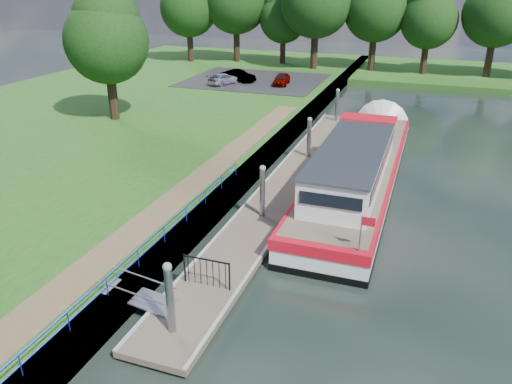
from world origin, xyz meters
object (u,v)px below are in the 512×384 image
(car_a, at_px, (282,79))
(car_c, at_px, (224,79))
(pontoon, at_px, (288,185))
(car_b, at_px, (238,76))
(barge, at_px, (360,166))

(car_a, height_order, car_c, car_a)
(pontoon, distance_m, car_a, 24.80)
(pontoon, relative_size, car_b, 8.19)
(car_b, bearing_deg, car_c, 159.73)
(barge, height_order, car_c, barge)
(car_b, height_order, car_c, car_b)
(pontoon, xyz_separation_m, car_b, (-12.24, 23.49, 1.25))
(pontoon, bearing_deg, car_c, 121.10)
(car_b, xyz_separation_m, car_c, (-0.96, -1.61, -0.07))
(car_c, bearing_deg, pontoon, 142.40)
(barge, bearing_deg, pontoon, -151.46)
(car_a, relative_size, car_b, 0.92)
(car_a, xyz_separation_m, car_c, (-5.62, -1.71, -0.04))
(barge, xyz_separation_m, car_c, (-16.79, 19.93, 0.28))
(car_b, bearing_deg, pontoon, -142.00)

